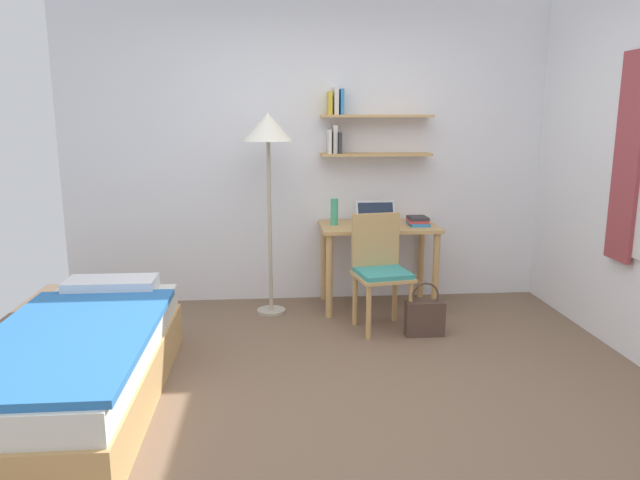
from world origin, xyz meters
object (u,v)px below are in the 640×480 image
desk (378,241)px  water_bottle (334,212)px  desk_chair (380,267)px  laptop (376,218)px  book_stack (418,221)px  standing_lamp (268,138)px  handbag (425,317)px  bed (79,366)px

desk → water_bottle: size_ratio=4.36×
desk → desk_chair: (-0.07, -0.51, -0.10)m
laptop → desk_chair: bearing=-96.3°
laptop → book_stack: 0.35m
desk_chair → standing_lamp: 1.36m
desk → laptop: (-0.01, 0.06, 0.19)m
standing_lamp → water_bottle: (0.55, 0.12, -0.62)m
standing_lamp → book_stack: standing_lamp is taller
desk → water_bottle: water_bottle is taller
handbag → standing_lamp: bearing=151.1°
bed → laptop: size_ratio=5.67×
handbag → water_bottle: bearing=128.8°
bed → handbag: 2.42m
laptop → standing_lamp: bearing=-171.1°
bed → water_bottle: bearing=45.7°
bed → desk: 2.61m
desk_chair → water_bottle: (-0.30, 0.55, 0.35)m
book_stack → laptop: bearing=164.9°
bed → standing_lamp: bearing=55.1°
standing_lamp → desk_chair: bearing=-26.9°
bed → standing_lamp: (1.08, 1.55, 1.21)m
water_bottle → book_stack: (0.71, -0.07, -0.08)m
desk → handbag: bearing=-72.1°
handbag → bed: bearing=-157.8°
bed → handbag: bearing=22.2°
water_bottle → desk_chair: bearing=-61.2°
handbag → desk_chair: bearing=145.8°
water_bottle → book_stack: 0.71m
book_stack → handbag: size_ratio=0.58×
laptop → handbag: bearing=-72.6°
desk → book_stack: size_ratio=4.07×
desk → standing_lamp: size_ratio=0.59×
bed → desk: (2.00, 1.64, 0.35)m
desk_chair → standing_lamp: bearing=153.1°
standing_lamp → water_bottle: bearing=12.2°
laptop → handbag: size_ratio=0.83×
desk_chair → laptop: size_ratio=2.57×
desk → book_stack: 0.37m
desk → standing_lamp: standing_lamp is taller
desk_chair → bed: bearing=-149.8°
handbag → desk: bearing=107.9°
desk_chair → handbag: (0.31, -0.21, -0.34)m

